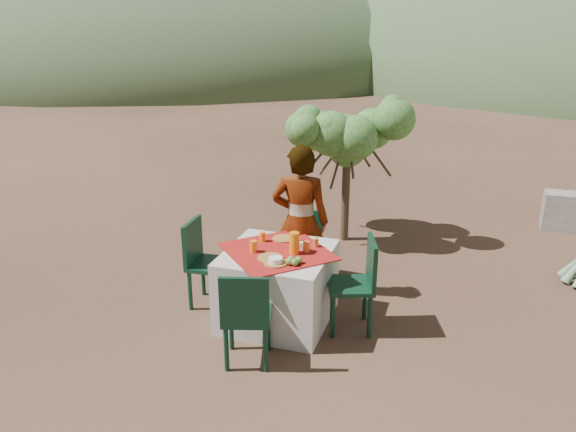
# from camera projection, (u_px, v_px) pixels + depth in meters

# --- Properties ---
(ground) EXTENTS (160.00, 160.00, 0.00)m
(ground) POSITION_uv_depth(u_px,v_px,m) (334.00, 311.00, 5.91)
(ground) COLOR #331F17
(ground) RESTS_ON ground
(table) EXTENTS (1.30, 1.30, 0.76)m
(table) POSITION_uv_depth(u_px,v_px,m) (278.00, 286.00, 5.63)
(table) COLOR beige
(table) RESTS_ON ground
(chair_far) EXTENTS (0.41, 0.41, 0.83)m
(chair_far) POSITION_uv_depth(u_px,v_px,m) (303.00, 242.00, 6.53)
(chair_far) COLOR black
(chair_far) RESTS_ON ground
(chair_near) EXTENTS (0.52, 0.52, 0.91)m
(chair_near) POSITION_uv_depth(u_px,v_px,m) (246.00, 315.00, 4.84)
(chair_near) COLOR black
(chair_near) RESTS_ON ground
(chair_left) EXTENTS (0.46, 0.46, 0.94)m
(chair_left) POSITION_uv_depth(u_px,v_px,m) (204.00, 259.00, 5.92)
(chair_left) COLOR black
(chair_left) RESTS_ON ground
(chair_right) EXTENTS (0.55, 0.55, 0.94)m
(chair_right) POSITION_uv_depth(u_px,v_px,m) (359.00, 280.00, 5.43)
(chair_right) COLOR black
(chair_right) RESTS_ON ground
(person) EXTENTS (0.68, 0.50, 1.70)m
(person) POSITION_uv_depth(u_px,v_px,m) (300.00, 222.00, 6.03)
(person) COLOR #8C6651
(person) RESTS_ON ground
(shrub_tree) EXTENTS (1.48, 1.46, 1.75)m
(shrub_tree) POSITION_uv_depth(u_px,v_px,m) (352.00, 141.00, 7.40)
(shrub_tree) COLOR #423321
(shrub_tree) RESTS_ON ground
(hill_near_left) EXTENTS (40.00, 40.00, 16.00)m
(hill_near_left) POSITION_uv_depth(u_px,v_px,m) (180.00, 63.00, 38.04)
(hill_near_left) COLOR #365630
(hill_near_left) RESTS_ON ground
(hill_far_center) EXTENTS (60.00, 60.00, 24.00)m
(hill_far_center) POSITION_uv_depth(u_px,v_px,m) (421.00, 49.00, 53.66)
(hill_far_center) COLOR slate
(hill_far_center) RESTS_ON ground
(plate_far) EXTENTS (0.22, 0.22, 0.01)m
(plate_far) POSITION_uv_depth(u_px,v_px,m) (283.00, 239.00, 5.79)
(plate_far) COLOR brown
(plate_far) RESTS_ON table
(plate_near) EXTENTS (0.25, 0.25, 0.01)m
(plate_near) POSITION_uv_depth(u_px,v_px,m) (270.00, 258.00, 5.33)
(plate_near) COLOR brown
(plate_near) RESTS_ON table
(glass_far) EXTENTS (0.06, 0.06, 0.10)m
(glass_far) POSITION_uv_depth(u_px,v_px,m) (263.00, 237.00, 5.72)
(glass_far) COLOR orange
(glass_far) RESTS_ON table
(glass_near) EXTENTS (0.07, 0.07, 0.12)m
(glass_near) POSITION_uv_depth(u_px,v_px,m) (253.00, 246.00, 5.46)
(glass_near) COLOR orange
(glass_near) RESTS_ON table
(juice_pitcher) EXTENTS (0.10, 0.10, 0.22)m
(juice_pitcher) POSITION_uv_depth(u_px,v_px,m) (294.00, 243.00, 5.41)
(juice_pitcher) COLOR orange
(juice_pitcher) RESTS_ON table
(bowl_plate) EXTENTS (0.23, 0.23, 0.01)m
(bowl_plate) POSITION_uv_depth(u_px,v_px,m) (275.00, 263.00, 5.22)
(bowl_plate) COLOR brown
(bowl_plate) RESTS_ON table
(white_bowl) EXTENTS (0.13, 0.13, 0.05)m
(white_bowl) POSITION_uv_depth(u_px,v_px,m) (275.00, 260.00, 5.21)
(white_bowl) COLOR white
(white_bowl) RESTS_ON bowl_plate
(jar_left) EXTENTS (0.07, 0.07, 0.10)m
(jar_left) POSITION_uv_depth(u_px,v_px,m) (306.00, 247.00, 5.47)
(jar_left) COLOR orange
(jar_left) RESTS_ON table
(jar_right) EXTENTS (0.05, 0.05, 0.09)m
(jar_right) POSITION_uv_depth(u_px,v_px,m) (316.00, 242.00, 5.59)
(jar_right) COLOR orange
(jar_right) RESTS_ON table
(napkin_holder) EXTENTS (0.07, 0.05, 0.08)m
(napkin_holder) POSITION_uv_depth(u_px,v_px,m) (303.00, 246.00, 5.52)
(napkin_holder) COLOR white
(napkin_holder) RESTS_ON table
(fruit_cluster) EXTENTS (0.14, 0.13, 0.07)m
(fruit_cluster) POSITION_uv_depth(u_px,v_px,m) (293.00, 261.00, 5.20)
(fruit_cluster) COLOR olive
(fruit_cluster) RESTS_ON table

